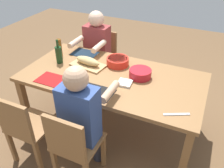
% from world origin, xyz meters
% --- Properties ---
extents(ground_plane, '(8.00, 8.00, 0.00)m').
position_xyz_m(ground_plane, '(0.00, 0.00, 0.00)').
color(ground_plane, brown).
extents(dining_table, '(1.98, 1.01, 0.74)m').
position_xyz_m(dining_table, '(0.00, 0.00, 0.67)').
color(dining_table, olive).
rests_on(dining_table, ground_plane).
extents(chair_far_right, '(0.40, 0.40, 0.85)m').
position_xyz_m(chair_far_right, '(0.54, 0.83, 0.48)').
color(chair_far_right, olive).
rests_on(chair_far_right, ground_plane).
extents(chair_far_center, '(0.40, 0.40, 0.85)m').
position_xyz_m(chair_far_center, '(0.00, 0.83, 0.48)').
color(chair_far_center, olive).
rests_on(chair_far_center, ground_plane).
extents(diner_far_center, '(0.41, 0.53, 1.20)m').
position_xyz_m(diner_far_center, '(-0.00, 0.64, 0.70)').
color(diner_far_center, '#2D2D38').
rests_on(diner_far_center, ground_plane).
extents(chair_near_right, '(0.40, 0.40, 0.85)m').
position_xyz_m(chair_near_right, '(0.54, -0.83, 0.48)').
color(chair_near_right, olive).
rests_on(chair_near_right, ground_plane).
extents(diner_near_right, '(0.41, 0.53, 1.20)m').
position_xyz_m(diner_near_right, '(0.54, -0.64, 0.70)').
color(diner_near_right, '#2D2D38').
rests_on(diner_near_right, ground_plane).
extents(serving_bowl_greens, '(0.24, 0.24, 0.09)m').
position_xyz_m(serving_bowl_greens, '(-0.29, -0.10, 0.79)').
color(serving_bowl_greens, '#B21923').
rests_on(serving_bowl_greens, dining_table).
extents(serving_bowl_salad, '(0.26, 0.26, 0.09)m').
position_xyz_m(serving_bowl_salad, '(0.04, -0.25, 0.79)').
color(serving_bowl_salad, red).
rests_on(serving_bowl_salad, dining_table).
extents(cutting_board, '(0.43, 0.27, 0.02)m').
position_xyz_m(cutting_board, '(0.35, -0.08, 0.75)').
color(cutting_board, tan).
rests_on(cutting_board, dining_table).
extents(bread_loaf, '(0.33, 0.15, 0.09)m').
position_xyz_m(bread_loaf, '(0.35, -0.08, 0.81)').
color(bread_loaf, tan).
rests_on(bread_loaf, cutting_board).
extents(wine_bottle, '(0.08, 0.08, 0.29)m').
position_xyz_m(wine_bottle, '(0.70, -0.01, 0.85)').
color(wine_bottle, '#193819').
rests_on(wine_bottle, dining_table).
extents(beer_bottle, '(0.06, 0.06, 0.22)m').
position_xyz_m(beer_bottle, '(0.80, -0.17, 0.85)').
color(beer_bottle, brown).
rests_on(beer_bottle, dining_table).
extents(wine_glass, '(0.08, 0.08, 0.17)m').
position_xyz_m(wine_glass, '(0.22, 0.33, 0.86)').
color(wine_glass, silver).
rests_on(wine_glass, dining_table).
extents(placemat_far_right, '(0.32, 0.23, 0.01)m').
position_xyz_m(placemat_far_right, '(0.54, 0.35, 0.74)').
color(placemat_far_right, maroon).
rests_on(placemat_far_right, dining_table).
extents(placemat_far_center, '(0.32, 0.23, 0.01)m').
position_xyz_m(placemat_far_center, '(0.00, 0.35, 0.74)').
color(placemat_far_center, black).
rests_on(placemat_far_center, dining_table).
extents(placemat_near_right, '(0.32, 0.23, 0.01)m').
position_xyz_m(placemat_near_right, '(0.54, -0.35, 0.74)').
color(placemat_near_right, '#142333').
rests_on(placemat_near_right, dining_table).
extents(carving_knife, '(0.22, 0.12, 0.01)m').
position_xyz_m(carving_knife, '(-0.78, 0.35, 0.74)').
color(carving_knife, silver).
rests_on(carving_knife, dining_table).
extents(napkin_stack, '(0.15, 0.15, 0.02)m').
position_xyz_m(napkin_stack, '(-0.19, 0.10, 0.75)').
color(napkin_stack, white).
rests_on(napkin_stack, dining_table).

